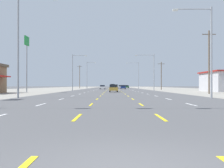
{
  "coord_description": "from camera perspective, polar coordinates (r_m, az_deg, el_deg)",
  "views": [
    {
      "loc": [
        -0.29,
        -4.29,
        1.35
      ],
      "look_at": [
        -0.49,
        50.64,
        1.63
      ],
      "focal_mm": 43.08,
      "sensor_mm": 36.0,
      "label": 1
    }
  ],
  "objects": [
    {
      "name": "utility_pole_left_row_2",
      "position": [
        121.67,
        -6.67,
        1.62
      ],
      "size": [
        2.2,
        0.26,
        10.42
      ],
      "color": "brown",
      "rests_on": "ground"
    },
    {
      "name": "sedan_inner_left_near",
      "position": [
        96.2,
        -1.82,
        -0.65
      ],
      "size": [
        1.8,
        4.5,
        1.46
      ],
      "color": "white",
      "rests_on": "ground"
    },
    {
      "name": "streetlight_right_row_1",
      "position": [
        67.6,
        8.63,
        3.17
      ],
      "size": [
        4.87,
        0.26,
        9.18
      ],
      "color": "gray",
      "rests_on": "ground"
    },
    {
      "name": "streetlight_left_row_1",
      "position": [
        67.53,
        -7.88,
        3.01
      ],
      "size": [
        3.7,
        0.26,
        9.06
      ],
      "color": "gray",
      "rests_on": "ground"
    },
    {
      "name": "streetlight_left_row_2",
      "position": [
        105.9,
        -4.96,
        2.25
      ],
      "size": [
        3.66,
        0.26,
        10.64
      ],
      "color": "gray",
      "rests_on": "ground"
    },
    {
      "name": "utility_pole_right_row_1",
      "position": [
        84.49,
        10.63,
        1.85
      ],
      "size": [
        2.2,
        0.26,
        8.62
      ],
      "color": "brown",
      "rests_on": "ground"
    },
    {
      "name": "sedan_far_right_farther",
      "position": [
        133.88,
        3.4,
        -0.55
      ],
      "size": [
        1.8,
        4.5,
        1.46
      ],
      "color": "#235B2D",
      "rests_on": "ground"
    },
    {
      "name": "ground_plane",
      "position": [
        70.3,
        0.45,
        -1.39
      ],
      "size": [
        572.0,
        572.0,
        0.0
      ],
      "primitive_type": "plane",
      "color": "#4C4C4F"
    },
    {
      "name": "streetlight_left_row_0",
      "position": [
        30.07,
        -18.37,
        9.01
      ],
      "size": [
        4.27,
        0.26,
        10.8
      ],
      "color": "gray",
      "rests_on": "ground"
    },
    {
      "name": "streetlight_right_row_2",
      "position": [
        105.94,
        5.58,
        2.29
      ],
      "size": [
        5.06,
        0.26,
        10.47
      ],
      "color": "gray",
      "rests_on": "ground"
    },
    {
      "name": "lane_markings",
      "position": [
        108.8,
        0.36,
        -1.0
      ],
      "size": [
        10.64,
        227.6,
        0.01
      ],
      "color": "white",
      "rests_on": "ground"
    },
    {
      "name": "sedan_inner_right_mid",
      "position": [
        96.95,
        2.57,
        -0.64
      ],
      "size": [
        1.8,
        4.5,
        1.46
      ],
      "color": "navy",
      "rests_on": "ground"
    },
    {
      "name": "sedan_inner_right_midfar",
      "position": [
        120.39,
        2.0,
        -0.58
      ],
      "size": [
        1.8,
        4.5,
        1.46
      ],
      "color": "silver",
      "rests_on": "ground"
    },
    {
      "name": "streetlight_right_row_0",
      "position": [
        30.15,
        19.8,
        7.8
      ],
      "size": [
        4.15,
        0.26,
        9.63
      ],
      "color": "gray",
      "rests_on": "ground"
    },
    {
      "name": "hatchback_center_turn_nearest",
      "position": [
        54.31,
        0.55,
        -0.89
      ],
      "size": [
        1.72,
        3.9,
        1.54
      ],
      "color": "#B28C33",
      "rests_on": "ground"
    },
    {
      "name": "suv_center_turn_far",
      "position": [
        124.81,
        0.33,
        -0.44
      ],
      "size": [
        1.98,
        4.9,
        1.98
      ],
      "color": "black",
      "rests_on": "ground"
    },
    {
      "name": "utility_pole_right_row_0",
      "position": [
        46.13,
        20.11,
        4.63
      ],
      "size": [
        2.2,
        0.26,
        10.19
      ],
      "color": "brown",
      "rests_on": "ground"
    },
    {
      "name": "lot_apron_right",
      "position": [
        74.63,
        19.82,
        -1.31
      ],
      "size": [
        28.0,
        440.0,
        0.01
      ],
      "primitive_type": "cube",
      "color": "gray",
      "rests_on": "ground"
    },
    {
      "name": "pole_sign_left_row_1",
      "position": [
        54.88,
        -17.43,
        6.97
      ],
      "size": [
        0.24,
        2.3,
        10.84
      ],
      "color": "gray",
      "rests_on": "ground"
    },
    {
      "name": "lot_apron_left",
      "position": [
        74.44,
        -18.98,
        -1.31
      ],
      "size": [
        28.0,
        440.0,
        0.01
      ],
      "primitive_type": "cube",
      "color": "gray",
      "rests_on": "ground"
    },
    {
      "name": "signal_span_wire",
      "position": [
        15.61,
        1.04,
        16.02
      ],
      "size": [
        27.03,
        0.53,
        9.62
      ],
      "color": "brown",
      "rests_on": "ground"
    }
  ]
}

